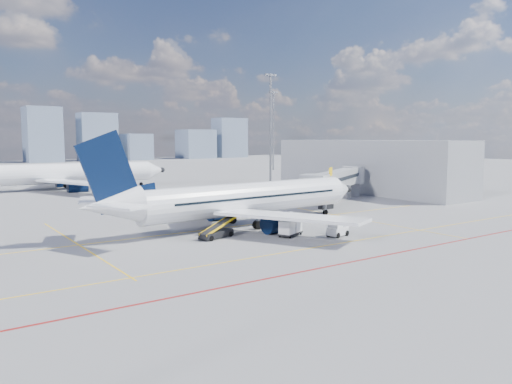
{
  "coord_description": "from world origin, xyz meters",
  "views": [
    {
      "loc": [
        -33.1,
        -41.19,
        10.4
      ],
      "look_at": [
        0.65,
        7.36,
        4.0
      ],
      "focal_mm": 35.0,
      "sensor_mm": 36.0,
      "label": 1
    }
  ],
  "objects_px": {
    "second_aircraft": "(64,174)",
    "baggage_tug": "(337,229)",
    "cargo_dolly": "(291,227)",
    "ramp_worker": "(335,225)",
    "main_aircraft": "(239,200)",
    "belt_loader": "(217,232)"
  },
  "relations": [
    {
      "from": "second_aircraft",
      "to": "baggage_tug",
      "type": "xyz_separation_m",
      "value": [
        11.28,
        -67.09,
        -2.44
      ]
    },
    {
      "from": "cargo_dolly",
      "to": "ramp_worker",
      "type": "xyz_separation_m",
      "value": [
        4.93,
        -1.68,
        -0.0
      ]
    },
    {
      "from": "second_aircraft",
      "to": "ramp_worker",
      "type": "height_order",
      "value": "second_aircraft"
    },
    {
      "from": "cargo_dolly",
      "to": "baggage_tug",
      "type": "bearing_deg",
      "value": -61.23
    },
    {
      "from": "baggage_tug",
      "to": "ramp_worker",
      "type": "relative_size",
      "value": 1.34
    },
    {
      "from": "cargo_dolly",
      "to": "ramp_worker",
      "type": "relative_size",
      "value": 1.82
    },
    {
      "from": "main_aircraft",
      "to": "second_aircraft",
      "type": "bearing_deg",
      "value": 92.05
    },
    {
      "from": "baggage_tug",
      "to": "main_aircraft",
      "type": "bearing_deg",
      "value": 104.41
    },
    {
      "from": "belt_loader",
      "to": "ramp_worker",
      "type": "distance_m",
      "value": 13.0
    },
    {
      "from": "belt_loader",
      "to": "ramp_worker",
      "type": "bearing_deg",
      "value": -41.94
    },
    {
      "from": "belt_loader",
      "to": "ramp_worker",
      "type": "xyz_separation_m",
      "value": [
        11.87,
        -5.29,
        0.35
      ]
    },
    {
      "from": "main_aircraft",
      "to": "ramp_worker",
      "type": "xyz_separation_m",
      "value": [
        6.45,
        -9.35,
        -2.27
      ]
    },
    {
      "from": "baggage_tug",
      "to": "cargo_dolly",
      "type": "bearing_deg",
      "value": 129.7
    },
    {
      "from": "second_aircraft",
      "to": "belt_loader",
      "type": "xyz_separation_m",
      "value": [
        0.46,
        -60.45,
        -2.62
      ]
    },
    {
      "from": "ramp_worker",
      "to": "baggage_tug",
      "type": "bearing_deg",
      "value": -173.73
    },
    {
      "from": "second_aircraft",
      "to": "baggage_tug",
      "type": "bearing_deg",
      "value": -77.15
    },
    {
      "from": "main_aircraft",
      "to": "baggage_tug",
      "type": "distance_m",
      "value": 12.24
    },
    {
      "from": "belt_loader",
      "to": "second_aircraft",
      "type": "bearing_deg",
      "value": 72.52
    },
    {
      "from": "second_aircraft",
      "to": "cargo_dolly",
      "type": "distance_m",
      "value": 64.53
    },
    {
      "from": "second_aircraft",
      "to": "ramp_worker",
      "type": "bearing_deg",
      "value": -76.08
    },
    {
      "from": "main_aircraft",
      "to": "belt_loader",
      "type": "height_order",
      "value": "main_aircraft"
    },
    {
      "from": "baggage_tug",
      "to": "ramp_worker",
      "type": "height_order",
      "value": "ramp_worker"
    }
  ]
}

